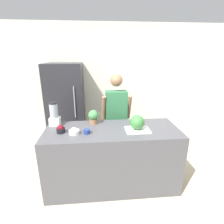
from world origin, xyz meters
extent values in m
plane|color=beige|center=(0.00, 0.00, 0.00)|extent=(14.00, 14.00, 0.00)
cube|color=silver|center=(0.00, 2.09, 1.30)|extent=(8.00, 0.06, 2.60)
cube|color=#4C4C51|center=(0.00, 0.38, 0.46)|extent=(1.93, 0.76, 0.92)
cube|color=#232328|center=(-0.86, 1.72, 0.89)|extent=(0.74, 0.64, 1.79)
cylinder|color=gray|center=(-0.64, 1.39, 1.07)|extent=(0.02, 0.02, 0.63)
cube|color=#333338|center=(0.14, 1.07, 0.39)|extent=(0.28, 0.18, 0.78)
cube|color=#337247|center=(0.14, 1.07, 1.06)|extent=(0.38, 0.22, 0.56)
sphere|color=#936B4C|center=(0.14, 1.07, 1.53)|extent=(0.21, 0.21, 0.21)
cylinder|color=#936B4C|center=(-0.09, 1.03, 1.05)|extent=(0.07, 0.23, 0.47)
cylinder|color=#936B4C|center=(0.36, 1.03, 1.05)|extent=(0.07, 0.23, 0.47)
cube|color=white|center=(0.36, 0.31, 0.93)|extent=(0.34, 0.27, 0.01)
sphere|color=#3D7F3D|center=(0.35, 0.33, 1.04)|extent=(0.21, 0.21, 0.21)
cylinder|color=black|center=(-0.71, 0.33, 0.96)|extent=(0.12, 0.12, 0.07)
sphere|color=maroon|center=(-0.71, 0.33, 0.99)|extent=(0.09, 0.09, 0.09)
cylinder|color=white|center=(-0.53, 0.28, 0.95)|extent=(0.14, 0.14, 0.05)
sphere|color=white|center=(-0.53, 0.28, 0.98)|extent=(0.08, 0.08, 0.08)
cylinder|color=navy|center=(-0.36, 0.27, 0.96)|extent=(0.09, 0.09, 0.06)
cube|color=silver|center=(-0.85, 0.62, 0.98)|extent=(0.15, 0.15, 0.12)
cylinder|color=#99A3AD|center=(-0.85, 0.62, 1.15)|extent=(0.12, 0.12, 0.21)
cylinder|color=black|center=(-0.85, 0.62, 1.27)|extent=(0.11, 0.11, 0.02)
cylinder|color=#996647|center=(-0.27, 0.63, 0.96)|extent=(0.12, 0.12, 0.07)
sphere|color=#478E4C|center=(-0.27, 0.63, 1.07)|extent=(0.15, 0.15, 0.15)
camera|label=1|loc=(-0.21, -1.92, 1.95)|focal=28.00mm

